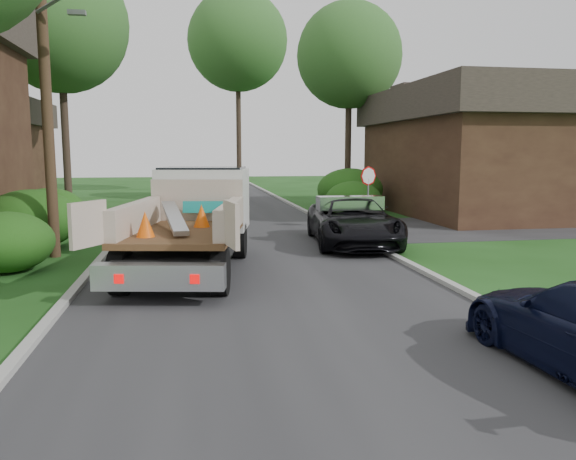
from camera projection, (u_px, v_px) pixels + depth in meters
The scene contains 18 objects.
ground at pixel (266, 290), 12.30m from camera, with size 120.00×120.00×0.00m, color #194313.
road at pixel (233, 229), 22.06m from camera, with size 8.00×90.00×0.02m, color #28282B.
side_street at pixel (526, 226), 23.12m from camera, with size 16.00×7.00×0.02m, color #28282B.
curb_left at pixel (125, 230), 21.36m from camera, with size 0.20×90.00×0.12m, color #9E9E99.
curb_right at pixel (334, 226), 22.75m from camera, with size 0.20×90.00×0.12m, color #9E9E99.
stop_sign at pixel (368, 184), 21.73m from camera, with size 0.71×0.32×2.48m.
utility_pole at pixel (46, 73), 15.53m from camera, with size 2.42×1.25×10.00m.
house_right at pixel (489, 149), 27.74m from camera, with size 9.72×12.96×6.20m.
hedge_left_a at pixel (6, 242), 14.08m from camera, with size 2.34×2.34×1.53m, color #1C430F.
hedge_left_b at pixel (31, 219), 17.42m from camera, with size 2.86×2.86×1.87m, color #1C430F.
hedge_left_c at pixel (49, 211), 20.80m from camera, with size 2.60×2.60×1.70m, color #1C430F.
hedge_right_a at pixel (353, 200), 25.86m from camera, with size 2.60×2.60×1.70m, color #1C430F.
hedge_right_b at pixel (350, 190), 28.87m from camera, with size 3.38×3.38×2.21m, color #1C430F.
tree_left_far at pixel (60, 25), 26.40m from camera, with size 6.40×6.40×12.20m.
tree_right_far at pixel (349, 56), 31.94m from camera, with size 6.00×6.00×11.50m.
tree_center_far at pixel (238, 41), 40.42m from camera, with size 7.20×7.20×14.60m.
flatbed_truck at pixel (196, 213), 14.94m from camera, with size 4.03×7.22×2.59m.
black_pickup at pixel (353, 222), 18.26m from camera, with size 2.55×5.54×1.54m, color black.
Camera 1 is at (-1.59, -11.91, 2.99)m, focal length 35.00 mm.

